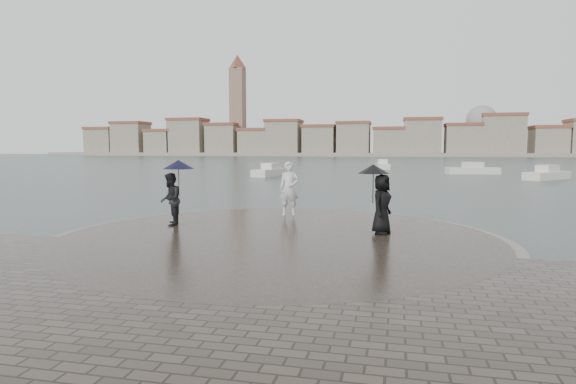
# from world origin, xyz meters

# --- Properties ---
(ground) EXTENTS (400.00, 400.00, 0.00)m
(ground) POSITION_xyz_m (0.00, 0.00, 0.00)
(ground) COLOR #2B3835
(ground) RESTS_ON ground
(kerb_ring) EXTENTS (12.50, 12.50, 0.32)m
(kerb_ring) POSITION_xyz_m (0.00, 3.50, 0.16)
(kerb_ring) COLOR gray
(kerb_ring) RESTS_ON ground
(quay_tip) EXTENTS (11.90, 11.90, 0.36)m
(quay_tip) POSITION_xyz_m (0.00, 3.50, 0.18)
(quay_tip) COLOR #2D261E
(quay_tip) RESTS_ON ground
(statue) EXTENTS (0.79, 0.61, 1.92)m
(statue) POSITION_xyz_m (-0.58, 7.52, 1.32)
(statue) COLOR silver
(statue) RESTS_ON quay_tip
(visitor_left) EXTENTS (1.16, 1.07, 2.04)m
(visitor_left) POSITION_xyz_m (-3.61, 4.48, 1.45)
(visitor_left) COLOR black
(visitor_left) RESTS_ON quay_tip
(visitor_right) EXTENTS (1.09, 1.03, 1.95)m
(visitor_right) POSITION_xyz_m (2.72, 4.43, 1.42)
(visitor_right) COLOR black
(visitor_right) RESTS_ON quay_tip
(far_skyline) EXTENTS (260.00, 20.00, 37.00)m
(far_skyline) POSITION_xyz_m (-6.29, 160.71, 5.61)
(far_skyline) COLOR gray
(far_skyline) RESTS_ON ground
(boats) EXTENTS (29.08, 25.21, 1.50)m
(boats) POSITION_xyz_m (4.78, 44.22, 0.38)
(boats) COLOR silver
(boats) RESTS_ON ground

